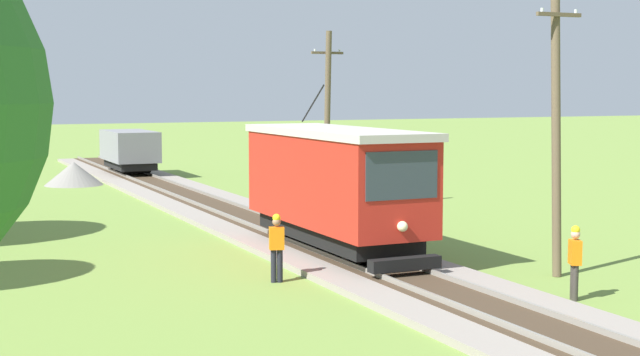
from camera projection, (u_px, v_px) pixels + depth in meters
The scene contains 7 objects.
red_tram at pixel (335, 183), 26.85m from camera, with size 2.60×8.54×4.79m.
freight_car at pixel (130, 150), 51.62m from camera, with size 2.40×5.20×2.31m.
utility_pole_near_tram at pixel (556, 125), 23.86m from camera, with size 1.40×0.61×7.85m.
utility_pole_mid at pixel (327, 119), 36.85m from camera, with size 1.40×0.56×7.33m.
gravel_pile at pixel (74, 173), 47.16m from camera, with size 3.03×3.03×1.22m, color gray.
track_worker at pixel (575, 259), 21.27m from camera, with size 0.38×0.45×1.78m.
second_worker at pixel (277, 245), 23.26m from camera, with size 0.43×0.34×1.78m.
Camera 1 is at (-11.49, -4.49, 4.95)m, focal length 50.81 mm.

